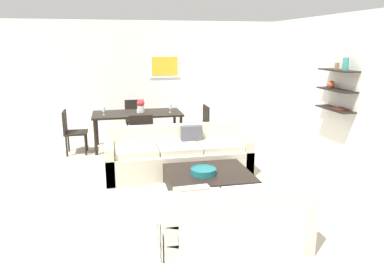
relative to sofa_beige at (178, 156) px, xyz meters
name	(u,v)px	position (x,y,z in m)	size (l,w,h in m)	color
ground_plane	(186,179)	(0.07, -0.34, -0.29)	(18.00, 18.00, 0.00)	#BCB29E
back_wall_unit	(169,77)	(0.37, 3.19, 1.06)	(8.40, 0.09, 2.70)	silver
right_wall_shelf_unit	(337,88)	(3.09, 0.26, 1.06)	(0.34, 8.20, 2.70)	silver
sofa_beige	(178,156)	(0.00, 0.00, 0.00)	(2.40, 0.90, 0.78)	beige
loveseat_white	(230,221)	(0.14, -2.44, 0.00)	(1.58, 0.90, 0.78)	silver
coffee_table	(209,185)	(0.25, -1.12, -0.10)	(1.18, 1.05, 0.38)	black
decorative_bowl	(203,171)	(0.15, -1.18, 0.14)	(0.36, 0.36, 0.09)	#19666B
dining_table	(137,116)	(-0.54, 1.78, 0.39)	(1.84, 0.91, 0.75)	black
dining_chair_foot	(141,133)	(-0.54, 0.92, 0.21)	(0.44, 0.44, 0.88)	black
dining_chair_right_near	(201,123)	(0.78, 1.57, 0.21)	(0.44, 0.44, 0.88)	black
dining_chair_head	(135,116)	(-0.54, 2.64, 0.21)	(0.44, 0.44, 0.88)	black
dining_chair_left_near	(71,129)	(-1.87, 1.57, 0.21)	(0.44, 0.44, 0.88)	black
wine_glass_right_near	(170,106)	(0.14, 1.67, 0.59)	(0.08, 0.08, 0.18)	silver
wine_glass_left_near	(104,110)	(-1.23, 1.67, 0.57)	(0.07, 0.07, 0.16)	silver
wine_glass_foot	(139,111)	(-0.54, 1.38, 0.56)	(0.07, 0.07, 0.14)	silver
centerpiece_vase	(141,106)	(-0.47, 1.81, 0.60)	(0.16, 0.16, 0.28)	silver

